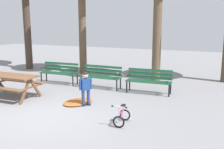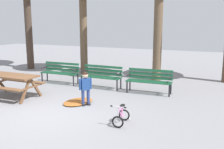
% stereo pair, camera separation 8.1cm
% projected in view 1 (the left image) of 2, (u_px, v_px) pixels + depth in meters
% --- Properties ---
extents(ground, '(36.00, 36.00, 0.00)m').
position_uv_depth(ground, '(46.00, 115.00, 7.22)').
color(ground, gray).
extents(picnic_table, '(1.81, 1.35, 0.79)m').
position_uv_depth(picnic_table, '(11.00, 80.00, 8.82)').
color(picnic_table, brown).
rests_on(picnic_table, ground).
extents(park_bench_far_left, '(1.61, 0.50, 0.85)m').
position_uv_depth(park_bench_far_left, '(60.00, 71.00, 10.90)').
color(park_bench_far_left, '#195133').
rests_on(park_bench_far_left, ground).
extents(park_bench_left, '(1.60, 0.47, 0.85)m').
position_uv_depth(park_bench_left, '(101.00, 75.00, 10.14)').
color(park_bench_left, '#195133').
rests_on(park_bench_left, ground).
extents(park_bench_right, '(1.62, 0.54, 0.85)m').
position_uv_depth(park_bench_right, '(149.00, 79.00, 9.39)').
color(park_bench_right, '#195133').
rests_on(park_bench_right, ground).
extents(child_standing, '(0.29, 0.32, 1.06)m').
position_uv_depth(child_standing, '(86.00, 86.00, 7.97)').
color(child_standing, navy).
rests_on(child_standing, ground).
extents(kids_bicycle, '(0.39, 0.58, 0.54)m').
position_uv_depth(kids_bicycle, '(122.00, 116.00, 6.59)').
color(kids_bicycle, black).
rests_on(kids_bicycle, ground).
extents(leaf_pile, '(0.98, 1.20, 0.07)m').
position_uv_depth(leaf_pile, '(78.00, 102.00, 8.33)').
color(leaf_pile, '#9E5623').
rests_on(leaf_pile, ground).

